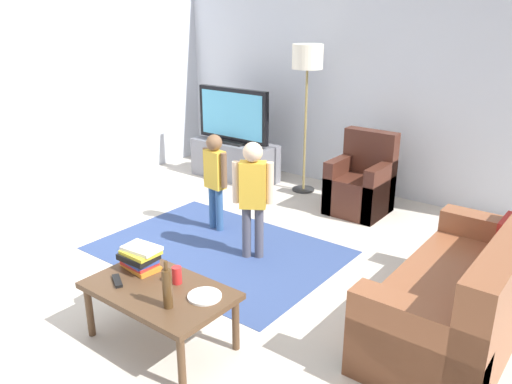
# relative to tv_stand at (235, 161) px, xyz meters

# --- Properties ---
(ground) EXTENTS (7.80, 7.80, 0.00)m
(ground) POSITION_rel_tv_stand_xyz_m (1.67, -2.30, -0.24)
(ground) COLOR beige
(wall_back) EXTENTS (6.00, 0.12, 2.70)m
(wall_back) POSITION_rel_tv_stand_xyz_m (1.67, 0.70, 1.11)
(wall_back) COLOR silver
(wall_back) RESTS_ON ground
(wall_left) EXTENTS (0.12, 6.00, 2.70)m
(wall_left) POSITION_rel_tv_stand_xyz_m (-1.33, -2.30, 1.11)
(wall_left) COLOR silver
(wall_left) RESTS_ON ground
(area_rug) EXTENTS (2.20, 1.60, 0.01)m
(area_rug) POSITION_rel_tv_stand_xyz_m (1.29, -1.78, -0.24)
(area_rug) COLOR #33477A
(area_rug) RESTS_ON ground
(tv_stand) EXTENTS (1.20, 0.44, 0.50)m
(tv_stand) POSITION_rel_tv_stand_xyz_m (0.00, 0.00, 0.00)
(tv_stand) COLOR slate
(tv_stand) RESTS_ON ground
(tv) EXTENTS (1.10, 0.28, 0.71)m
(tv) POSITION_rel_tv_stand_xyz_m (-0.00, -0.02, 0.60)
(tv) COLOR black
(tv) RESTS_ON tv_stand
(couch) EXTENTS (0.80, 1.80, 0.86)m
(couch) POSITION_rel_tv_stand_xyz_m (3.55, -1.71, 0.05)
(couch) COLOR brown
(couch) RESTS_ON ground
(armchair) EXTENTS (0.60, 0.60, 0.90)m
(armchair) POSITION_rel_tv_stand_xyz_m (1.89, -0.04, 0.05)
(armchair) COLOR #472319
(armchair) RESTS_ON ground
(floor_lamp) EXTENTS (0.36, 0.36, 1.78)m
(floor_lamp) POSITION_rel_tv_stand_xyz_m (1.00, 0.15, 1.30)
(floor_lamp) COLOR #262626
(floor_lamp) RESTS_ON ground
(child_near_tv) EXTENTS (0.33, 0.16, 1.00)m
(child_near_tv) POSITION_rel_tv_stand_xyz_m (0.94, -1.41, 0.36)
(child_near_tv) COLOR #33598C
(child_near_tv) RESTS_ON ground
(child_center) EXTENTS (0.32, 0.23, 1.09)m
(child_center) POSITION_rel_tv_stand_xyz_m (1.63, -1.68, 0.41)
(child_center) COLOR #4C4C59
(child_center) RESTS_ON ground
(coffee_table) EXTENTS (1.00, 0.60, 0.42)m
(coffee_table) POSITION_rel_tv_stand_xyz_m (1.92, -3.07, 0.13)
(coffee_table) COLOR #513823
(coffee_table) RESTS_ON ground
(book_stack) EXTENTS (0.31, 0.23, 0.17)m
(book_stack) POSITION_rel_tv_stand_xyz_m (1.62, -2.97, 0.26)
(book_stack) COLOR orange
(book_stack) RESTS_ON coffee_table
(bottle) EXTENTS (0.06, 0.06, 0.32)m
(bottle) POSITION_rel_tv_stand_xyz_m (2.14, -3.19, 0.31)
(bottle) COLOR #4C3319
(bottle) RESTS_ON coffee_table
(tv_remote) EXTENTS (0.17, 0.12, 0.02)m
(tv_remote) POSITION_rel_tv_stand_xyz_m (1.64, -3.19, 0.19)
(tv_remote) COLOR black
(tv_remote) RESTS_ON coffee_table
(soda_can) EXTENTS (0.07, 0.07, 0.12)m
(soda_can) POSITION_rel_tv_stand_xyz_m (1.97, -2.95, 0.24)
(soda_can) COLOR red
(soda_can) RESTS_ON coffee_table
(plate) EXTENTS (0.22, 0.22, 0.02)m
(plate) POSITION_rel_tv_stand_xyz_m (2.24, -2.97, 0.18)
(plate) COLOR white
(plate) RESTS_ON coffee_table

